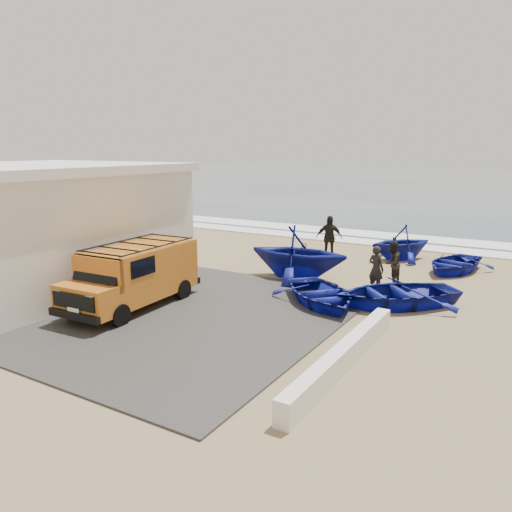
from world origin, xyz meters
The scene contains 16 objects.
ground centered at (0.00, 0.00, 0.00)m, with size 160.00×160.00×0.00m, color #8F7853.
slab centered at (-2.00, -2.00, 0.03)m, with size 12.00×10.00×0.05m, color #3A3835.
ocean centered at (0.00, 56.00, 0.00)m, with size 180.00×88.00×0.01m, color #385166.
surf_line centered at (0.00, 12.00, 0.03)m, with size 180.00×1.60×0.06m, color white.
surf_wash centered at (0.00, 14.50, 0.02)m, with size 180.00×2.20×0.04m, color white.
building centered at (-7.50, -2.00, 2.16)m, with size 8.40×9.40×4.30m.
parapet centered at (5.00, -3.00, 0.28)m, with size 0.35×6.00×0.55m, color silver.
van centered at (-2.20, -2.13, 1.07)m, with size 2.06×4.71×1.99m.
boat_near_left centered at (2.69, 0.98, 0.37)m, with size 2.52×3.53×0.73m, color navy.
boat_near_right centered at (4.73, 2.13, 0.41)m, with size 2.81×3.94×0.82m, color navy.
boat_mid_left centered at (0.55, 3.70, 1.00)m, with size 3.27×3.79×2.00m, color navy.
boat_mid_right centered at (5.51, 7.69, 0.35)m, with size 2.42×3.39×0.70m, color navy.
boat_far_left centered at (3.07, 8.86, 0.78)m, with size 2.56×2.97×1.56m, color navy.
fisherman_front centered at (3.70, 3.33, 0.81)m, with size 0.59×0.39×1.62m, color black.
fisherman_middle centered at (3.89, 4.59, 0.79)m, with size 0.77×0.60×1.59m, color black.
fisherman_back centered at (0.32, 7.25, 0.98)m, with size 1.15×0.48×1.96m, color black.
Camera 1 is at (8.69, -13.00, 4.88)m, focal length 35.00 mm.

